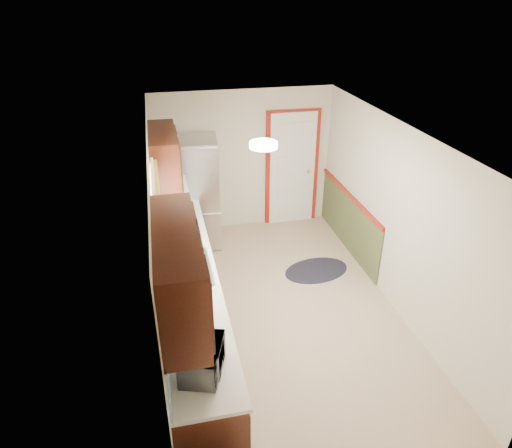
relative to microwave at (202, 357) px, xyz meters
name	(u,v)px	position (x,y,z in m)	size (l,w,h in m)	color
room_shell	(283,230)	(1.20, 1.82, 0.10)	(3.20, 5.20, 2.52)	tan
kitchen_run	(185,282)	(-0.04, 1.53, -0.29)	(0.63, 4.00, 2.20)	#38150C
back_wall_trim	(304,180)	(2.19, 4.03, -0.21)	(1.12, 2.30, 2.08)	maroon
ceiling_fixture	(263,145)	(0.90, 1.62, 1.26)	(0.30, 0.30, 0.06)	#FFD88C
microwave	(202,357)	(0.00, 0.00, 0.00)	(0.48, 0.26, 0.32)	white
refrigerator	(195,193)	(0.32, 3.87, -0.21)	(0.81, 0.78, 1.79)	#B7B7BC
rug	(316,270)	(1.97, 2.59, -1.10)	(1.01, 0.65, 0.01)	black
cooktop	(182,229)	(0.01, 2.57, -0.15)	(0.47, 0.56, 0.02)	black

